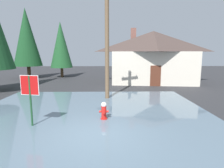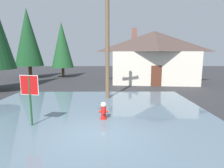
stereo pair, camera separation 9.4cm
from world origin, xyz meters
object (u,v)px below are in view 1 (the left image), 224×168
pine_tree_tall_left (27,37)px  utility_pole (107,39)px  stop_sign_near (30,90)px  house (153,56)px  pine_tree_short_left (61,45)px  fire_hydrant (104,111)px

pine_tree_tall_left → utility_pole: bearing=-48.7°
stop_sign_near → utility_pole: (3.21, 4.99, 2.47)m
stop_sign_near → house: house is taller
stop_sign_near → pine_tree_short_left: pine_tree_short_left is taller
utility_pole → pine_tree_tall_left: bearing=131.3°
stop_sign_near → pine_tree_short_left: 17.78m
stop_sign_near → pine_tree_tall_left: pine_tree_tall_left is taller
fire_hydrant → house: 13.15m
fire_hydrant → house: (5.04, 11.90, 2.42)m
fire_hydrant → pine_tree_short_left: pine_tree_short_left is taller
fire_hydrant → pine_tree_short_left: size_ratio=0.12×
fire_hydrant → pine_tree_tall_left: size_ratio=0.10×
fire_hydrant → stop_sign_near: bearing=-166.0°
stop_sign_near → utility_pole: utility_pole is taller
house → pine_tree_tall_left: pine_tree_tall_left is taller
stop_sign_near → pine_tree_tall_left: bearing=112.8°
stop_sign_near → utility_pole: 6.43m
fire_hydrant → utility_pole: bearing=88.1°
utility_pole → pine_tree_short_left: 13.79m
pine_tree_tall_left → pine_tree_short_left: (4.05, 0.79, -0.89)m
stop_sign_near → fire_hydrant: bearing=14.0°
house → pine_tree_short_left: bearing=157.0°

